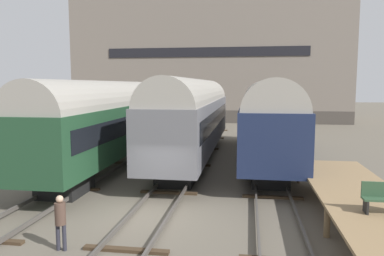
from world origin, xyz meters
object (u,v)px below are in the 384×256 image
Objects in this scene: train_car_green at (109,119)px; person_worker at (60,218)px; train_car_navy at (266,116)px; train_car_grey at (194,114)px.

train_car_green is 11.54m from person_worker.
train_car_navy is (9.22, 3.37, 0.03)m from train_car_green.
train_car_grey is 1.10× the size of train_car_green.
train_car_navy is at bearing 65.66° from person_worker.
person_worker is (-1.92, -14.22, -2.02)m from train_car_grey.
person_worker is (2.69, -11.06, -1.91)m from train_car_green.
train_car_navy is at bearing 2.65° from train_car_grey.
train_car_navy is 10.71× the size of person_worker.
train_car_green reaches higher than person_worker.
train_car_grey is at bearing 34.43° from train_car_green.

